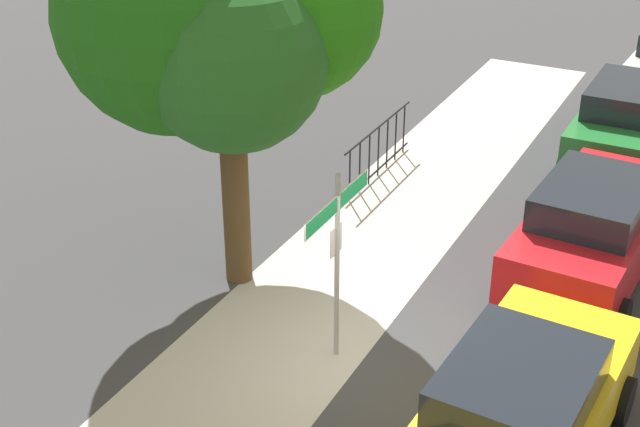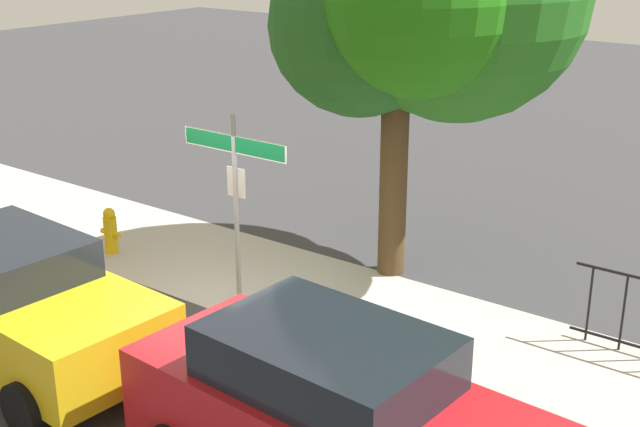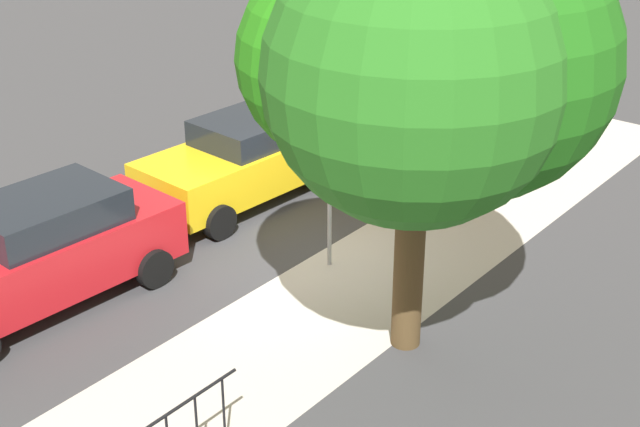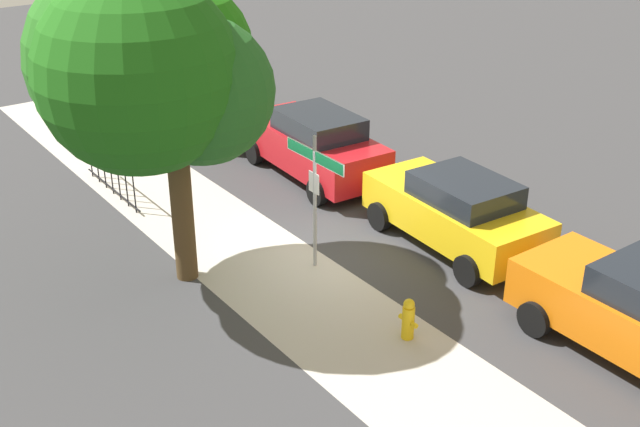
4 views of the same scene
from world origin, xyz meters
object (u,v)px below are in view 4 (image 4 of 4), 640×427
(fire_hydrant, at_px, (408,319))
(car_silver, at_px, (147,63))
(car_yellow, at_px, (456,210))
(street_sign, at_px, (315,177))
(car_green, at_px, (209,98))
(shade_tree, at_px, (150,67))
(car_red, at_px, (314,144))

(fire_hydrant, bearing_deg, car_silver, -9.84)
(car_yellow, relative_size, car_silver, 1.03)
(car_yellow, bearing_deg, car_silver, 4.29)
(street_sign, bearing_deg, car_green, -15.40)
(car_silver, distance_m, fire_hydrant, 16.62)
(shade_tree, distance_m, fire_hydrant, 6.30)
(car_red, relative_size, fire_hydrant, 5.92)
(shade_tree, height_order, car_green, shade_tree)
(shade_tree, relative_size, car_silver, 1.48)
(car_red, height_order, car_silver, car_red)
(street_sign, bearing_deg, car_silver, -11.19)
(car_yellow, height_order, car_green, car_green)
(car_red, bearing_deg, car_green, 7.17)
(car_yellow, distance_m, car_red, 4.80)
(street_sign, bearing_deg, fire_hydrant, 176.24)
(car_red, height_order, fire_hydrant, car_red)
(car_green, relative_size, car_silver, 1.10)
(shade_tree, bearing_deg, car_silver, -23.49)
(car_green, xyz_separation_m, car_silver, (4.80, -0.29, -0.05))
(car_yellow, xyz_separation_m, car_red, (4.80, 0.20, 0.06))
(shade_tree, relative_size, car_red, 1.33)
(car_red, xyz_separation_m, fire_hydrant, (-6.77, 2.88, -0.50))
(car_yellow, relative_size, car_red, 0.93)
(car_yellow, height_order, fire_hydrant, car_yellow)
(street_sign, distance_m, car_green, 8.92)
(car_silver, relative_size, fire_hydrant, 5.31)
(shade_tree, xyz_separation_m, car_red, (2.36, -5.24, -3.33))
(car_yellow, distance_m, fire_hydrant, 3.68)
(street_sign, xyz_separation_m, fire_hydrant, (-3.02, 0.20, -1.57))
(street_sign, xyz_separation_m, car_yellow, (-1.05, -2.88, -1.12))
(car_yellow, distance_m, car_green, 9.61)
(street_sign, height_order, shade_tree, shade_tree)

